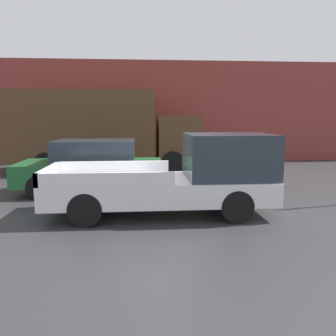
% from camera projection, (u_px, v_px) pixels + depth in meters
% --- Properties ---
extents(ground_plane, '(60.00, 60.00, 0.00)m').
position_uv_depth(ground_plane, '(173.00, 208.00, 8.67)').
color(ground_plane, '#2D2D30').
extents(building_wall, '(28.00, 0.15, 5.31)m').
position_uv_depth(building_wall, '(157.00, 112.00, 17.38)').
color(building_wall, brown).
rests_on(building_wall, ground).
extents(pickup_truck, '(5.48, 1.95, 1.98)m').
position_uv_depth(pickup_truck, '(184.00, 177.00, 8.11)').
color(pickup_truck, silver).
rests_on(pickup_truck, ground).
extents(car, '(4.48, 1.94, 1.67)m').
position_uv_depth(car, '(93.00, 166.00, 10.41)').
color(car, '#1E592D').
rests_on(car, ground).
extents(delivery_truck, '(8.37, 2.53, 3.49)m').
position_uv_depth(delivery_truck, '(97.00, 129.00, 14.51)').
color(delivery_truck, '#4C331E').
rests_on(delivery_truck, ground).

